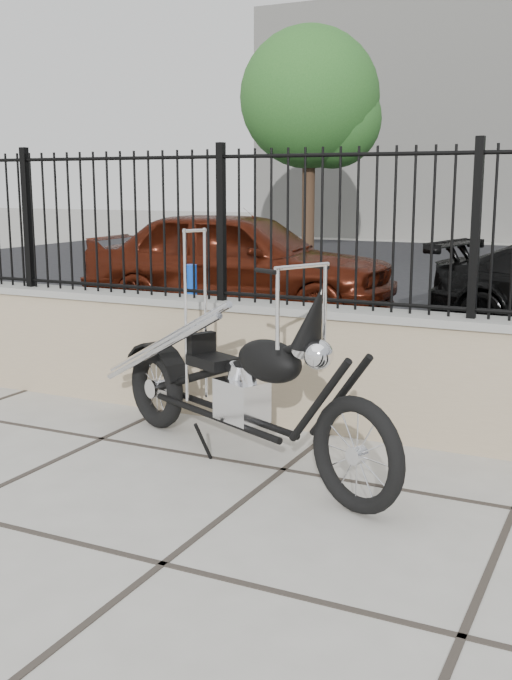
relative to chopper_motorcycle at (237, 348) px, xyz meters
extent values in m
plane|color=#99968E|center=(0.36, -1.51, -0.81)|extent=(90.00, 90.00, 0.00)
cube|color=gray|center=(0.36, 0.99, -0.33)|extent=(14.00, 0.36, 0.96)
cube|color=black|center=(0.36, 0.99, 0.75)|extent=(14.00, 0.08, 1.20)
imported|color=#401309|center=(-2.85, 5.62, -0.03)|extent=(4.67, 2.13, 1.56)
cylinder|color=blue|center=(-1.98, 2.76, -0.29)|extent=(0.14, 0.14, 1.03)
cylinder|color=#382619|center=(-5.55, 14.82, 0.86)|extent=(0.33, 0.33, 3.33)
sphere|color=#325821|center=(-5.55, 14.82, 3.41)|extent=(3.55, 3.55, 3.55)
camera|label=1|loc=(2.41, -4.65, 1.09)|focal=42.00mm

